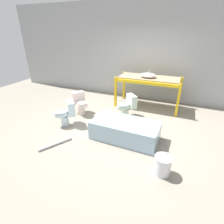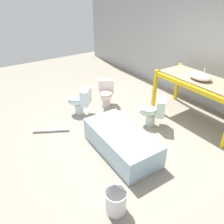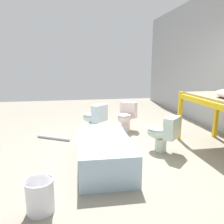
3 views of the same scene
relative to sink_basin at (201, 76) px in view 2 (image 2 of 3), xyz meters
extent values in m
plane|color=gray|center=(-0.35, -1.47, -1.05)|extent=(12.00, 12.00, 0.00)
cube|color=#9EA0A3|center=(-0.35, 0.84, 0.55)|extent=(10.80, 0.08, 3.20)
cube|color=yellow|center=(-0.93, -0.33, -0.56)|extent=(0.07, 0.07, 0.97)
cube|color=yellow|center=(-0.93, 0.49, -0.56)|extent=(0.07, 0.07, 0.97)
cube|color=yellow|center=(0.02, -0.33, -0.15)|extent=(1.90, 0.06, 0.09)
cube|color=yellow|center=(0.02, 0.49, -0.15)|extent=(1.90, 0.06, 0.09)
cube|color=#998466|center=(0.02, 0.08, -0.09)|extent=(1.83, 0.75, 0.04)
ellipsoid|color=silver|center=(0.00, 0.00, 0.00)|extent=(0.48, 0.36, 0.14)
cylinder|color=silver|center=(0.00, 0.10, 0.11)|extent=(0.02, 0.02, 0.08)
cube|color=#99B7CC|center=(-0.03, -2.00, -0.83)|extent=(1.53, 0.80, 0.43)
cube|color=#829CAD|center=(-0.03, -2.00, -0.70)|extent=(1.45, 0.72, 0.18)
cylinder|color=silver|center=(-0.38, -0.94, -0.93)|extent=(0.20, 0.20, 0.23)
ellipsoid|color=silver|center=(-0.43, -0.99, -0.72)|extent=(0.49, 0.49, 0.21)
ellipsoid|color=#A3B3A3|center=(-0.43, -0.99, -0.65)|extent=(0.47, 0.46, 0.03)
cube|color=silver|center=(-0.25, -0.81, -0.58)|extent=(0.38, 0.38, 0.36)
cylinder|color=silver|center=(-1.64, -1.27, -0.93)|extent=(0.20, 0.20, 0.23)
ellipsoid|color=silver|center=(-1.58, -1.31, -0.72)|extent=(0.49, 0.47, 0.21)
ellipsoid|color=#BBA7A3|center=(-1.58, -1.31, -0.65)|extent=(0.47, 0.45, 0.03)
cube|color=silver|center=(-1.80, -1.17, -0.58)|extent=(0.35, 0.40, 0.36)
cylinder|color=silver|center=(-1.71, -2.00, -0.93)|extent=(0.20, 0.20, 0.23)
ellipsoid|color=silver|center=(-1.75, -2.05, -0.72)|extent=(0.49, 0.49, 0.21)
ellipsoid|color=#9FAFB7|center=(-1.75, -2.05, -0.65)|extent=(0.47, 0.46, 0.03)
cube|color=silver|center=(-1.57, -1.88, -0.58)|extent=(0.38, 0.39, 0.36)
cylinder|color=silver|center=(0.93, -2.79, -0.87)|extent=(0.28, 0.28, 0.35)
cylinder|color=silver|center=(0.93, -2.79, -0.70)|extent=(0.30, 0.30, 0.02)
cylinder|color=#B7B7BC|center=(-1.34, -2.85, -1.02)|extent=(0.41, 0.68, 0.06)
camera|label=1|loc=(1.03, -5.28, 1.27)|focal=28.00mm
camera|label=2|loc=(2.48, -3.91, 1.64)|focal=35.00mm
camera|label=3|loc=(3.04, -2.41, 0.45)|focal=35.00mm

